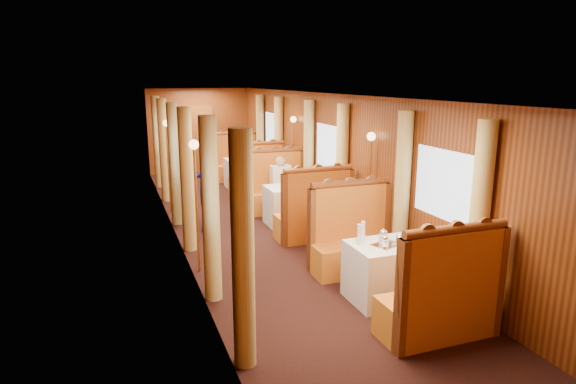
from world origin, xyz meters
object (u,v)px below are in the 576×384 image
table_near (390,271)px  banquette_far_fwd (257,178)px  banquette_mid_aft (277,192)px  teapot_right (399,243)px  rose_vase_mid (294,178)px  table_mid (294,205)px  teapot_back (383,238)px  banquette_near_aft (353,243)px  rose_vase_far (248,152)px  fruit_plate (419,243)px  passenger (281,179)px  table_far (246,173)px  banquette_mid_fwd (314,217)px  banquette_near_fwd (441,301)px  teapot_left (385,243)px  tea_tray (386,245)px  banquette_far_aft (237,165)px  steward (207,181)px

table_near → banquette_far_fwd: bearing=90.0°
banquette_mid_aft → teapot_right: 4.69m
table_near → rose_vase_mid: 3.52m
rose_vase_mid → banquette_mid_aft: bearing=89.4°
banquette_mid_aft → table_mid: bearing=-90.0°
teapot_back → banquette_near_aft: bearing=60.2°
rose_vase_far → fruit_plate: bearing=-87.9°
passenger → banquette_far_fwd: bearing=90.0°
table_far → rose_vase_far: size_ratio=2.92×
banquette_far_fwd → teapot_back: banquette_far_fwd is taller
banquette_mid_fwd → fruit_plate: size_ratio=6.26×
banquette_mid_aft → banquette_near_fwd: bearing=-90.0°
banquette_near_aft → banquette_mid_aft: bearing=90.0°
banquette_mid_fwd → teapot_left: size_ratio=8.50×
tea_tray → rose_vase_far: bearing=88.8°
banquette_mid_aft → teapot_left: 4.65m
table_near → teapot_right: (0.00, -0.16, 0.44)m
table_far → banquette_far_fwd: 1.02m
banquette_near_fwd → rose_vase_mid: banquette_near_fwd is taller
tea_tray → teapot_back: 0.11m
tea_tray → fruit_plate: 0.42m
table_mid → teapot_right: teapot_right is taller
banquette_near_aft → table_near: bearing=-90.0°
table_near → tea_tray: bearing=-157.1°
teapot_right → rose_vase_mid: (-0.01, 3.63, 0.11)m
banquette_mid_aft → banquette_far_aft: bearing=90.0°
fruit_plate → steward: size_ratio=0.12×
table_near → teapot_left: size_ratio=6.66×
teapot_right → passenger: bearing=93.9°
table_near → banquette_mid_fwd: (0.00, 2.49, 0.05)m
banquette_far_fwd → rose_vase_far: (0.04, 0.98, 0.50)m
banquette_far_fwd → fruit_plate: bearing=-87.2°
table_near → banquette_mid_aft: (0.00, 4.51, 0.05)m
fruit_plate → rose_vase_far: size_ratio=0.59×
table_mid → rose_vase_mid: bearing=-111.4°
teapot_back → fruit_plate: (0.40, -0.19, -0.05)m
banquette_mid_fwd → banquette_far_fwd: 3.50m
table_near → teapot_left: (-0.17, -0.12, 0.44)m
banquette_near_fwd → table_near: bearing=90.0°
steward → teapot_right: bearing=35.3°
steward → banquette_mid_aft: bearing=128.4°
table_far → teapot_left: size_ratio=6.66×
table_far → banquette_near_aft: bearing=-90.0°
table_near → rose_vase_mid: rose_vase_mid is taller
teapot_left → banquette_far_aft: bearing=87.0°
banquette_far_fwd → teapot_left: bearing=-91.6°
banquette_far_aft → teapot_right: (0.00, -8.17, 0.39)m
table_mid → steward: steward is taller
table_near → banquette_near_fwd: bearing=-90.0°
teapot_left → banquette_mid_fwd: bearing=84.4°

